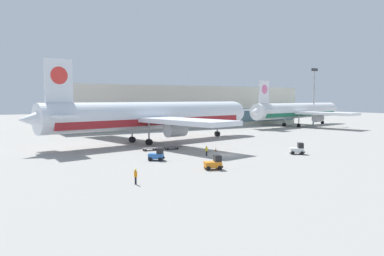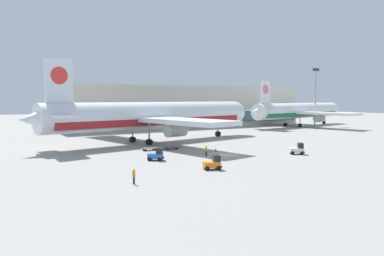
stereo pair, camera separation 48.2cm
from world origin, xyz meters
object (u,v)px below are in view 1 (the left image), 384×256
object	(u,v)px
baggage_dolly_lead	(150,148)
traffic_cone_near	(216,149)
baggage_tug_far	(157,155)
baggage_dolly_second	(171,147)
ground_crew_near	(136,175)
airplane_distant	(296,111)
airplane_main	(153,116)
ground_crew_far	(207,150)
baggage_tug_mid	(298,149)
baggage_tug_foreground	(214,163)
light_mast	(314,92)

from	to	relation	value
baggage_dolly_lead	traffic_cone_near	bearing A→B (deg)	-29.27
baggage_tug_far	baggage_dolly_second	xyz separation A→B (m)	(7.96, 10.32, -0.49)
ground_crew_near	traffic_cone_near	size ratio (longest dim) A/B	2.90
airplane_distant	baggage_dolly_second	world-z (taller)	airplane_distant
airplane_main	traffic_cone_near	world-z (taller)	airplane_main
baggage_dolly_lead	baggage_dolly_second	bearing A→B (deg)	-4.32
baggage_tug_far	ground_crew_far	xyz separation A→B (m)	(9.23, -0.13, 0.16)
airplane_main	ground_crew_far	bearing A→B (deg)	-102.39
airplane_main	ground_crew_near	size ratio (longest dim) A/B	31.81
baggage_tug_mid	baggage_dolly_second	xyz separation A→B (m)	(-16.26, 16.83, -0.49)
airplane_main	traffic_cone_near	distance (m)	19.63
baggage_dolly_second	ground_crew_near	size ratio (longest dim) A/B	2.08
baggage_tug_foreground	baggage_dolly_second	distance (m)	21.62
light_mast	traffic_cone_near	distance (m)	80.09
baggage_tug_mid	baggage_dolly_second	distance (m)	23.41
baggage_dolly_lead	airplane_main	bearing A→B (deg)	67.33
airplane_main	airplane_distant	bearing A→B (deg)	5.23
airplane_distant	ground_crew_near	world-z (taller)	airplane_distant
baggage_dolly_lead	light_mast	bearing A→B (deg)	26.18
baggage_tug_mid	ground_crew_far	xyz separation A→B (m)	(-14.99, 6.38, 0.16)
baggage_dolly_lead	ground_crew_far	distance (m)	12.45
baggage_tug_foreground	baggage_tug_far	world-z (taller)	same
light_mast	ground_crew_far	bearing A→B (deg)	-150.33
light_mast	baggage_tug_foreground	world-z (taller)	light_mast
baggage_tug_mid	ground_crew_near	bearing A→B (deg)	-132.95
baggage_dolly_second	baggage_dolly_lead	bearing A→B (deg)	175.68
baggage_tug_far	ground_crew_far	world-z (taller)	baggage_tug_far
airplane_main	baggage_tug_far	xyz separation A→B (m)	(-9.61, -22.35, -4.96)
baggage_tug_foreground	airplane_main	bearing A→B (deg)	98.63
baggage_dolly_second	ground_crew_far	world-z (taller)	ground_crew_far
airplane_distant	baggage_tug_far	distance (m)	85.18
ground_crew_far	baggage_tug_mid	bearing A→B (deg)	-44.35
airplane_main	baggage_dolly_lead	world-z (taller)	airplane_main
baggage_dolly_second	ground_crew_near	bearing A→B (deg)	-120.64
airplane_main	baggage_tug_mid	distance (m)	32.72
baggage_tug_mid	ground_crew_near	xyz separation A→B (m)	(-33.44, -7.26, 0.19)
baggage_tug_foreground	baggage_tug_mid	size ratio (longest dim) A/B	0.98
airplane_main	ground_crew_near	world-z (taller)	airplane_main
traffic_cone_near	airplane_distant	bearing A→B (deg)	32.02
ground_crew_near	ground_crew_far	distance (m)	22.94
light_mast	ground_crew_far	world-z (taller)	light_mast
ground_crew_far	light_mast	bearing A→B (deg)	8.38
airplane_distant	baggage_tug_mid	size ratio (longest dim) A/B	18.57
baggage_dolly_second	baggage_tug_far	bearing A→B (deg)	-122.77
airplane_main	baggage_tug_mid	size ratio (longest dim) A/B	20.45
light_mast	baggage_tug_mid	size ratio (longest dim) A/B	7.39
light_mast	airplane_main	bearing A→B (deg)	-164.99
airplane_distant	baggage_tug_mid	distance (m)	69.53
ground_crew_near	traffic_cone_near	bearing A→B (deg)	123.68
baggage_tug_foreground	baggage_tug_far	distance (m)	11.39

